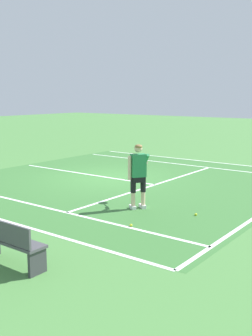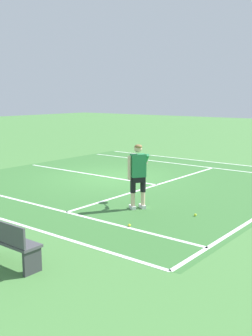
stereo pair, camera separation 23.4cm
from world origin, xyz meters
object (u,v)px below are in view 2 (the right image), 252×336
at_px(tennis_player, 138,172).
at_px(tennis_ball_by_baseline, 195,215).
at_px(tennis_ball_near_feet, 129,225).
at_px(courtside_bench, 6,241).

xyz_separation_m(tennis_player, tennis_ball_by_baseline, (0.32, -1.54, -0.96)).
height_order(tennis_ball_near_feet, courtside_bench, courtside_bench).
distance_m(tennis_ball_by_baseline, courtside_bench, 4.85).
xyz_separation_m(tennis_ball_near_feet, courtside_bench, (-3.03, 0.40, 0.42)).
bearing_deg(tennis_player, courtside_bench, -175.29).
bearing_deg(tennis_ball_by_baseline, tennis_ball_near_feet, 154.61).
xyz_separation_m(tennis_player, courtside_bench, (-4.37, -0.36, -0.54)).
relative_size(tennis_player, tennis_ball_near_feet, 25.95).
distance_m(tennis_player, courtside_bench, 4.42).
distance_m(tennis_ball_near_feet, courtside_bench, 3.08).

